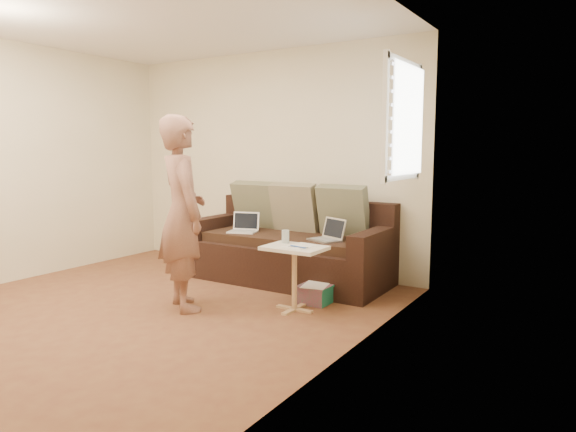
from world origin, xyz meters
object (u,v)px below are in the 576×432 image
(laptop_white, at_px, (242,232))
(laptop_silver, at_px, (324,241))
(person, at_px, (182,213))
(drinking_glass, at_px, (285,237))
(striped_box, at_px, (316,294))
(side_table, at_px, (294,278))
(sofa, at_px, (288,243))

(laptop_white, bearing_deg, laptop_silver, -17.10)
(person, xyz_separation_m, drinking_glass, (0.75, 0.56, -0.23))
(laptop_silver, bearing_deg, person, -100.75)
(striped_box, bearing_deg, side_table, -101.33)
(laptop_silver, bearing_deg, side_table, -59.85)
(drinking_glass, bearing_deg, side_table, -31.56)
(laptop_silver, relative_size, striped_box, 1.12)
(drinking_glass, bearing_deg, sofa, 120.16)
(drinking_glass, xyz_separation_m, striped_box, (0.21, 0.20, -0.56))
(laptop_silver, relative_size, laptop_white, 1.05)
(laptop_silver, relative_size, drinking_glass, 2.68)
(laptop_white, height_order, person, person)
(person, height_order, drinking_glass, person)
(drinking_glass, bearing_deg, laptop_white, 147.15)
(sofa, bearing_deg, striped_box, -40.87)
(drinking_glass, distance_m, striped_box, 0.63)
(person, bearing_deg, side_table, -121.49)
(laptop_white, distance_m, person, 1.25)
(laptop_silver, distance_m, drinking_glass, 0.64)
(laptop_silver, height_order, laptop_white, laptop_white)
(laptop_white, distance_m, side_table, 1.34)
(laptop_silver, bearing_deg, laptop_white, -155.60)
(sofa, bearing_deg, drinking_glass, -59.84)
(laptop_silver, height_order, striped_box, laptop_silver)
(laptop_white, height_order, drinking_glass, drinking_glass)
(sofa, relative_size, striped_box, 7.64)
(striped_box, bearing_deg, laptop_white, 160.45)
(person, bearing_deg, sofa, -71.19)
(sofa, height_order, striped_box, sofa)
(drinking_glass, relative_size, striped_box, 0.42)
(sofa, xyz_separation_m, laptop_silver, (0.53, -0.15, 0.10))
(laptop_white, bearing_deg, striped_box, -37.11)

